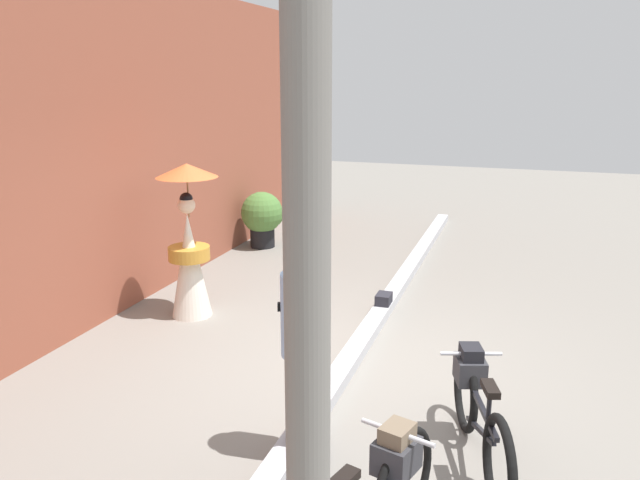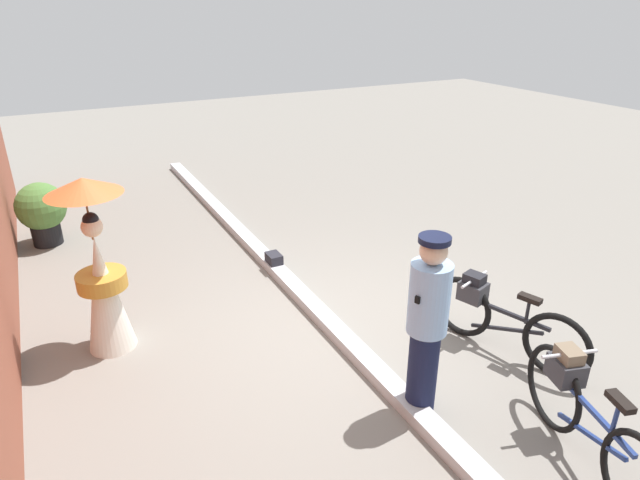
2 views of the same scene
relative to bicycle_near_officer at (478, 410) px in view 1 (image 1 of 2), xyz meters
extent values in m
plane|color=gray|center=(1.10, 1.34, -0.40)|extent=(30.00, 30.00, 0.00)
cube|color=brown|center=(1.10, 4.60, 1.59)|extent=(14.00, 0.40, 3.99)
cube|color=#B2B2B7|center=(1.10, 1.34, -0.34)|extent=(14.00, 0.20, 0.12)
torus|color=black|center=(0.41, 0.13, -0.06)|extent=(0.67, 0.27, 0.68)
torus|color=black|center=(-0.57, -0.18, -0.06)|extent=(0.67, 0.27, 0.68)
cube|color=black|center=(-0.08, -0.03, 0.07)|extent=(0.83, 0.30, 0.04)
cube|color=black|center=(-0.08, -0.03, -0.11)|extent=(0.72, 0.26, 0.27)
cylinder|color=black|center=(-0.25, -0.08, 0.18)|extent=(0.03, 0.03, 0.28)
cube|color=black|center=(-0.25, -0.08, 0.32)|extent=(0.24, 0.15, 0.05)
cylinder|color=silver|center=(0.31, 0.10, 0.31)|extent=(0.18, 0.47, 0.03)
cube|color=#333338|center=(0.31, 0.10, 0.17)|extent=(0.31, 0.29, 0.20)
cube|color=black|center=(0.31, 0.10, 0.30)|extent=(0.24, 0.21, 0.14)
cylinder|color=silver|center=(-1.09, 0.40, 0.38)|extent=(0.17, 0.47, 0.03)
cube|color=#333338|center=(-1.09, 0.40, 0.23)|extent=(0.31, 0.29, 0.20)
cube|color=#72604C|center=(-1.09, 0.40, 0.36)|extent=(0.24, 0.21, 0.14)
cylinder|color=#141938|center=(-0.35, 1.25, 0.01)|extent=(0.26, 0.26, 0.83)
cylinder|color=#8CB2E0|center=(-0.35, 1.25, 0.74)|extent=(0.34, 0.34, 0.62)
sphere|color=#D8B293|center=(-0.35, 1.25, 1.16)|extent=(0.22, 0.22, 0.22)
cylinder|color=black|center=(-0.35, 1.25, 1.26)|extent=(0.26, 0.26, 0.05)
cube|color=black|center=(-0.35, 1.25, 0.80)|extent=(0.16, 0.37, 0.06)
cone|color=silver|center=(1.93, 3.52, 0.23)|extent=(0.48, 0.48, 1.26)
cylinder|color=#C1842D|center=(1.93, 3.52, 0.38)|extent=(0.49, 0.49, 0.16)
sphere|color=beige|center=(1.93, 3.52, 0.96)|extent=(0.20, 0.20, 0.20)
sphere|color=black|center=(1.93, 3.52, 1.03)|extent=(0.15, 0.15, 0.15)
cylinder|color=olive|center=(1.99, 3.53, 1.08)|extent=(0.02, 0.02, 0.55)
cone|color=orange|center=(1.99, 3.53, 1.35)|extent=(0.72, 0.72, 0.16)
cylinder|color=black|center=(5.10, 3.98, -0.25)|extent=(0.41, 0.41, 0.31)
sphere|color=#4C7A38|center=(5.10, 3.98, 0.19)|extent=(0.70, 0.70, 0.70)
sphere|color=#4C7A38|center=(5.27, 3.87, 0.10)|extent=(0.38, 0.38, 0.38)
cube|color=#26262D|center=(2.72, 1.33, -0.28)|extent=(0.25, 0.17, 0.25)
cube|color=black|center=(2.72, 1.28, -0.22)|extent=(0.21, 0.06, 0.09)
cylinder|color=slate|center=(-2.23, 0.54, 2.00)|extent=(0.18, 0.18, 4.80)
camera|label=1|loc=(-4.32, -0.21, 2.40)|focal=35.08mm
camera|label=2|loc=(-3.33, 3.80, 2.97)|focal=30.48mm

